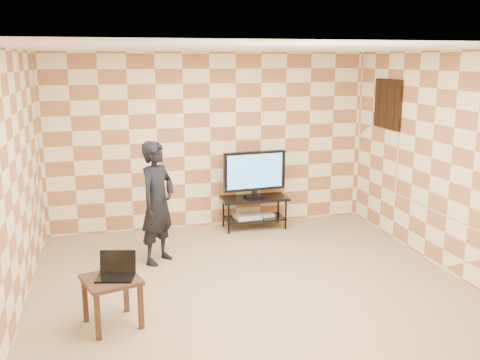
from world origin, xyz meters
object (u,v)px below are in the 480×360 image
tv_stand (254,206)px  tv (255,172)px  side_table (112,286)px  person (157,203)px

tv_stand → tv: bearing=-95.2°
tv_stand → tv: 0.53m
tv_stand → tv: size_ratio=1.04×
tv_stand → side_table: same height
tv_stand → side_table: bearing=-129.3°
person → side_table: bearing=-158.5°
tv_stand → tv: tv is taller
tv → side_table: 3.51m
tv_stand → person: size_ratio=0.65×
person → tv_stand: bearing=-13.8°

